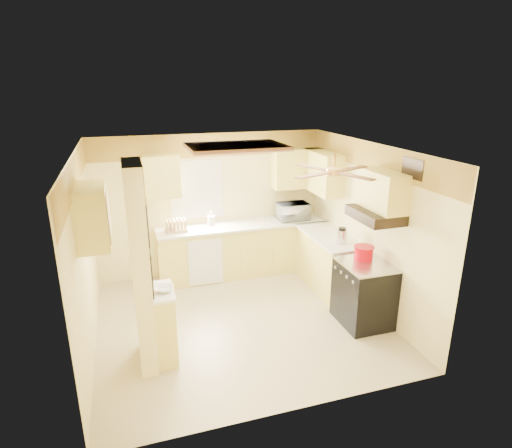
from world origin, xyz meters
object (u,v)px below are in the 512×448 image
object	(u,v)px
bowl	(164,289)
dutch_oven	(364,252)
kettle	(342,236)
microwave	(293,211)
stove	(364,293)

from	to	relation	value
bowl	dutch_oven	distance (m)	2.83
kettle	dutch_oven	bearing A→B (deg)	-87.34
microwave	bowl	xyz separation A→B (m)	(-2.54, -2.16, -0.12)
stove	kettle	bearing A→B (deg)	88.19
microwave	stove	bearing A→B (deg)	95.57
kettle	microwave	bearing A→B (deg)	100.69
bowl	kettle	world-z (taller)	kettle
bowl	stove	bearing A→B (deg)	0.63
stove	dutch_oven	world-z (taller)	dutch_oven
dutch_oven	stove	bearing A→B (deg)	-106.99
microwave	kettle	xyz separation A→B (m)	(0.26, -1.36, -0.03)
stove	dutch_oven	bearing A→B (deg)	73.01
dutch_oven	kettle	xyz separation A→B (m)	(-0.03, 0.60, 0.05)
stove	microwave	xyz separation A→B (m)	(-0.23, 2.13, 0.63)
microwave	bowl	size ratio (longest dim) A/B	2.48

